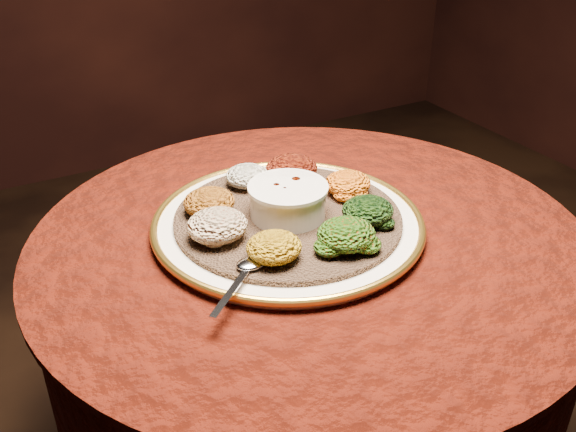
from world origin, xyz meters
TOP-DOWN VIEW (x-y plane):
  - table at (0.00, 0.00)m, footprint 0.96×0.96m
  - platter at (-0.03, 0.03)m, footprint 0.54×0.54m
  - injera at (-0.03, 0.03)m, footprint 0.50×0.50m
  - stew_bowl at (-0.03, 0.03)m, footprint 0.14×0.14m
  - spoon at (-0.16, -0.09)m, footprint 0.13×0.11m
  - portion_ayib at (-0.04, 0.16)m, footprint 0.08×0.08m
  - portion_kitfo at (0.04, 0.14)m, footprint 0.10×0.09m
  - portion_tikil at (0.11, 0.05)m, footprint 0.08×0.08m
  - portion_gomen at (0.08, -0.05)m, footprint 0.09×0.08m
  - portion_mixveg at (0.00, -0.10)m, footprint 0.09×0.09m
  - portion_kik at (-0.11, -0.08)m, footprint 0.09×0.08m
  - portion_timatim at (-0.16, 0.02)m, footprint 0.10×0.09m
  - portion_shiro at (-0.14, 0.10)m, footprint 0.09×0.08m

SIDE VIEW (x-z plane):
  - table at x=0.00m, z-range 0.19..0.92m
  - platter at x=-0.03m, z-range 0.73..0.76m
  - injera at x=-0.03m, z-range 0.75..0.76m
  - spoon at x=-0.16m, z-range 0.76..0.77m
  - portion_ayib at x=-0.04m, z-range 0.76..0.80m
  - portion_tikil at x=0.11m, z-range 0.76..0.80m
  - portion_kik at x=-0.11m, z-range 0.76..0.80m
  - portion_gomen at x=0.08m, z-range 0.76..0.80m
  - portion_shiro at x=-0.14m, z-range 0.76..0.80m
  - portion_mixveg at x=0.00m, z-range 0.76..0.81m
  - portion_timatim at x=-0.16m, z-range 0.76..0.81m
  - portion_kitfo at x=0.04m, z-range 0.76..0.81m
  - stew_bowl at x=-0.03m, z-range 0.77..0.82m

